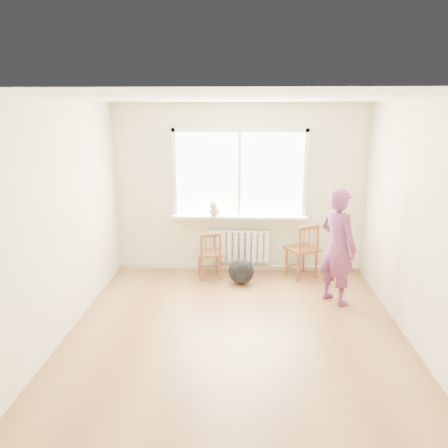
# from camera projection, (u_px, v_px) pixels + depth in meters

# --- Properties ---
(floor) EXTENTS (4.50, 4.50, 0.00)m
(floor) POSITION_uv_depth(u_px,v_px,m) (236.00, 336.00, 5.13)
(floor) COLOR olive
(floor) RESTS_ON ground
(ceiling) EXTENTS (4.50, 4.50, 0.00)m
(ceiling) POSITION_uv_depth(u_px,v_px,m) (237.00, 98.00, 4.45)
(ceiling) COLOR white
(ceiling) RESTS_ON back_wall
(back_wall) EXTENTS (4.00, 0.01, 2.70)m
(back_wall) POSITION_uv_depth(u_px,v_px,m) (239.00, 189.00, 6.96)
(back_wall) COLOR beige
(back_wall) RESTS_ON ground
(window) EXTENTS (2.12, 0.05, 1.42)m
(window) POSITION_uv_depth(u_px,v_px,m) (240.00, 170.00, 6.86)
(window) COLOR white
(window) RESTS_ON back_wall
(windowsill) EXTENTS (2.15, 0.22, 0.04)m
(windowsill) POSITION_uv_depth(u_px,v_px,m) (239.00, 217.00, 6.97)
(windowsill) COLOR white
(windowsill) RESTS_ON back_wall
(radiator) EXTENTS (1.00, 0.12, 0.55)m
(radiator) POSITION_uv_depth(u_px,v_px,m) (239.00, 246.00, 7.11)
(radiator) COLOR white
(radiator) RESTS_ON back_wall
(heating_pipe) EXTENTS (1.40, 0.04, 0.04)m
(heating_pipe) POSITION_uv_depth(u_px,v_px,m) (315.00, 267.00, 7.17)
(heating_pipe) COLOR silver
(heating_pipe) RESTS_ON back_wall
(baseboard) EXTENTS (4.00, 0.03, 0.08)m
(baseboard) POSITION_uv_depth(u_px,v_px,m) (239.00, 267.00, 7.28)
(baseboard) COLOR beige
(baseboard) RESTS_ON ground
(chair_left) EXTENTS (0.45, 0.44, 0.76)m
(chair_left) POSITION_uv_depth(u_px,v_px,m) (210.00, 255.00, 6.81)
(chair_left) COLOR brown
(chair_left) RESTS_ON floor
(chair_right) EXTENTS (0.58, 0.57, 0.88)m
(chair_right) POSITION_uv_depth(u_px,v_px,m) (304.00, 251.00, 6.82)
(chair_right) COLOR brown
(chair_right) RESTS_ON floor
(person) EXTENTS (0.66, 0.69, 1.59)m
(person) POSITION_uv_depth(u_px,v_px,m) (338.00, 247.00, 5.87)
(person) COLOR #B23B64
(person) RESTS_ON floor
(cat) EXTENTS (0.20, 0.43, 0.29)m
(cat) POSITION_uv_depth(u_px,v_px,m) (214.00, 209.00, 6.87)
(cat) COLOR #D1B28F
(cat) RESTS_ON windowsill
(backpack) EXTENTS (0.46, 0.40, 0.39)m
(backpack) POSITION_uv_depth(u_px,v_px,m) (241.00, 272.00, 6.64)
(backpack) COLOR black
(backpack) RESTS_ON floor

